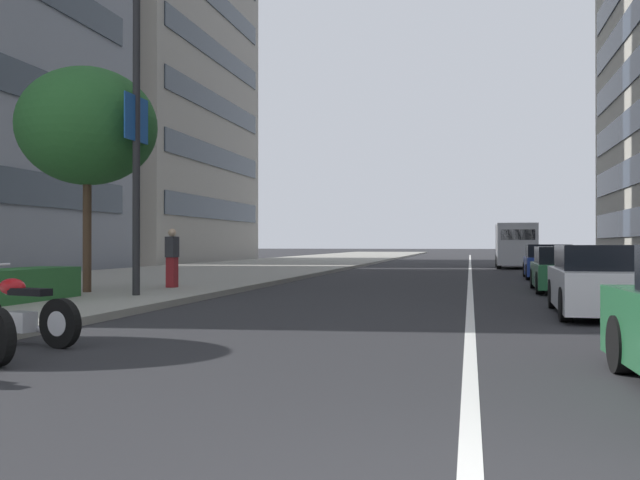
# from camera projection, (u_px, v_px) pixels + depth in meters

# --- Properties ---
(sidewalk_right_plaza) EXTENTS (160.00, 10.96, 0.15)m
(sidewalk_right_plaza) POSITION_uv_depth(u_px,v_px,m) (216.00, 271.00, 35.40)
(sidewalk_right_plaza) COLOR gray
(sidewalk_right_plaza) RESTS_ON ground
(lane_centre_stripe) EXTENTS (110.00, 0.16, 0.01)m
(lane_centre_stripe) POSITION_uv_depth(u_px,v_px,m) (470.00, 271.00, 37.94)
(lane_centre_stripe) COLOR silver
(lane_centre_stripe) RESTS_ON ground
(motorcycle_mid_row) EXTENTS (0.82, 2.11, 1.11)m
(motorcycle_mid_row) POSITION_uv_depth(u_px,v_px,m) (20.00, 314.00, 10.19)
(motorcycle_mid_row) COLOR black
(motorcycle_mid_row) RESTS_ON ground
(car_mid_block_traffic) EXTENTS (4.46, 2.00, 1.36)m
(car_mid_block_traffic) POSITION_uv_depth(u_px,v_px,m) (604.00, 282.00, 14.36)
(car_mid_block_traffic) COLOR silver
(car_mid_block_traffic) RESTS_ON ground
(car_lead_in_lane) EXTENTS (4.48, 1.94, 1.30)m
(car_lead_in_lane) POSITION_uv_depth(u_px,v_px,m) (566.00, 270.00, 21.48)
(car_lead_in_lane) COLOR #236038
(car_lead_in_lane) RESTS_ON ground
(car_following_behind) EXTENTS (4.31, 1.96, 1.36)m
(car_following_behind) POSITION_uv_depth(u_px,v_px,m) (548.00, 262.00, 29.44)
(car_following_behind) COLOR navy
(car_following_behind) RESTS_ON ground
(delivery_van_ahead) EXTENTS (5.60, 2.26, 2.52)m
(delivery_van_ahead) POSITION_uv_depth(u_px,v_px,m) (516.00, 244.00, 42.20)
(delivery_van_ahead) COLOR silver
(delivery_van_ahead) RESTS_ON ground
(street_lamp_with_banners) EXTENTS (1.26, 1.99, 8.04)m
(street_lamp_with_banners) POSITION_uv_depth(u_px,v_px,m) (147.00, 97.00, 17.81)
(street_lamp_with_banners) COLOR #232326
(street_lamp_with_banners) RESTS_ON sidewalk_right_plaza
(street_tree_near_plaza_corner) EXTENTS (3.55, 3.55, 5.77)m
(street_tree_near_plaza_corner) POSITION_uv_depth(u_px,v_px,m) (87.00, 127.00, 19.03)
(street_tree_near_plaza_corner) COLOR #473323
(street_tree_near_plaza_corner) RESTS_ON sidewalk_right_plaza
(pedestrian_on_plaza) EXTENTS (0.42, 0.28, 1.67)m
(pedestrian_on_plaza) POSITION_uv_depth(u_px,v_px,m) (172.00, 258.00, 21.02)
(pedestrian_on_plaza) COLOR maroon
(pedestrian_on_plaza) RESTS_ON sidewalk_right_plaza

